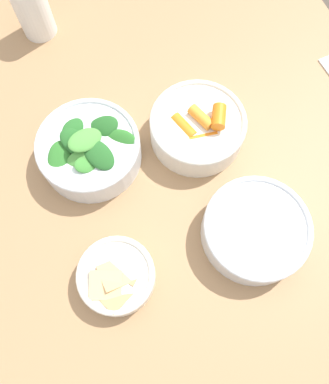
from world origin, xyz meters
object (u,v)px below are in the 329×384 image
object	(u,v)px
bowl_carrots	(198,127)
cup	(33,10)
bowl_greens	(89,149)
bowl_beans_hotdog	(255,230)
bowl_cookies	(117,276)

from	to	relation	value
bowl_carrots	cup	distance (m)	0.40
bowl_greens	bowl_beans_hotdog	world-z (taller)	bowl_greens
bowl_greens	cup	xyz separation A→B (m)	(-0.31, -0.01, 0.02)
bowl_carrots	cup	bearing A→B (deg)	-149.80
bowl_carrots	bowl_beans_hotdog	distance (m)	0.20
bowl_carrots	bowl_cookies	distance (m)	0.29
bowl_beans_hotdog	bowl_cookies	distance (m)	0.23
bowl_beans_hotdog	cup	world-z (taller)	cup
bowl_greens	cup	distance (m)	0.32
bowl_carrots	bowl_greens	bearing A→B (deg)	-98.40
bowl_cookies	cup	world-z (taller)	cup
bowl_beans_hotdog	bowl_cookies	xyz separation A→B (m)	(-0.01, -0.23, -0.00)
bowl_beans_hotdog	cup	size ratio (longest dim) A/B	1.60
bowl_greens	bowl_beans_hotdog	bearing A→B (deg)	41.27
bowl_beans_hotdog	cup	bearing A→B (deg)	-158.73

